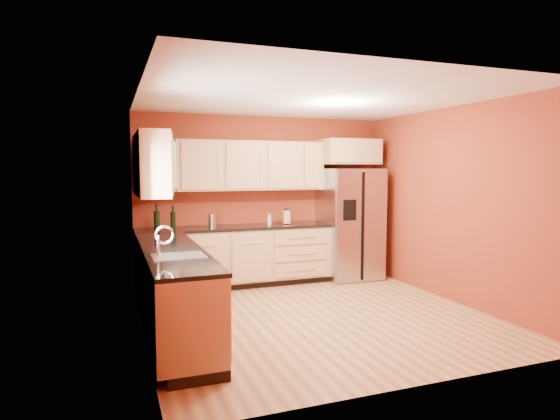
# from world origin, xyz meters

# --- Properties ---
(floor) EXTENTS (4.00, 4.00, 0.00)m
(floor) POSITION_xyz_m (0.00, 0.00, 0.00)
(floor) COLOR #9E5C3D
(floor) RESTS_ON ground
(ceiling) EXTENTS (4.00, 4.00, 0.00)m
(ceiling) POSITION_xyz_m (0.00, 0.00, 2.60)
(ceiling) COLOR silver
(ceiling) RESTS_ON wall_back
(wall_back) EXTENTS (4.00, 0.04, 2.60)m
(wall_back) POSITION_xyz_m (0.00, 2.00, 1.30)
(wall_back) COLOR maroon
(wall_back) RESTS_ON floor
(wall_front) EXTENTS (4.00, 0.04, 2.60)m
(wall_front) POSITION_xyz_m (0.00, -2.00, 1.30)
(wall_front) COLOR maroon
(wall_front) RESTS_ON floor
(wall_left) EXTENTS (0.04, 4.00, 2.60)m
(wall_left) POSITION_xyz_m (-2.00, 0.00, 1.30)
(wall_left) COLOR maroon
(wall_left) RESTS_ON floor
(wall_right) EXTENTS (0.04, 4.00, 2.60)m
(wall_right) POSITION_xyz_m (2.00, 0.00, 1.30)
(wall_right) COLOR maroon
(wall_right) RESTS_ON floor
(base_cabinets_back) EXTENTS (2.90, 0.60, 0.88)m
(base_cabinets_back) POSITION_xyz_m (-0.55, 1.70, 0.44)
(base_cabinets_back) COLOR tan
(base_cabinets_back) RESTS_ON floor
(base_cabinets_left) EXTENTS (0.60, 2.80, 0.88)m
(base_cabinets_left) POSITION_xyz_m (-1.70, 0.00, 0.44)
(base_cabinets_left) COLOR tan
(base_cabinets_left) RESTS_ON floor
(countertop_back) EXTENTS (2.90, 0.62, 0.04)m
(countertop_back) POSITION_xyz_m (-0.55, 1.69, 0.90)
(countertop_back) COLOR black
(countertop_back) RESTS_ON base_cabinets_back
(countertop_left) EXTENTS (0.62, 2.80, 0.04)m
(countertop_left) POSITION_xyz_m (-1.69, 0.00, 0.90)
(countertop_left) COLOR black
(countertop_left) RESTS_ON base_cabinets_left
(upper_cabinets_back) EXTENTS (2.30, 0.33, 0.75)m
(upper_cabinets_back) POSITION_xyz_m (-0.25, 1.83, 1.83)
(upper_cabinets_back) COLOR tan
(upper_cabinets_back) RESTS_ON wall_back
(upper_cabinets_left) EXTENTS (0.33, 1.35, 0.75)m
(upper_cabinets_left) POSITION_xyz_m (-1.83, 0.72, 1.83)
(upper_cabinets_left) COLOR tan
(upper_cabinets_left) RESTS_ON wall_left
(corner_upper_cabinet) EXTENTS (0.67, 0.67, 0.75)m
(corner_upper_cabinet) POSITION_xyz_m (-1.67, 1.67, 1.83)
(corner_upper_cabinet) COLOR tan
(corner_upper_cabinet) RESTS_ON wall_back
(over_fridge_cabinet) EXTENTS (0.92, 0.60, 0.40)m
(over_fridge_cabinet) POSITION_xyz_m (1.35, 1.70, 2.05)
(over_fridge_cabinet) COLOR tan
(over_fridge_cabinet) RESTS_ON wall_back
(refrigerator) EXTENTS (0.90, 0.75, 1.78)m
(refrigerator) POSITION_xyz_m (1.35, 1.62, 0.89)
(refrigerator) COLOR silver
(refrigerator) RESTS_ON floor
(window) EXTENTS (0.03, 0.90, 1.00)m
(window) POSITION_xyz_m (-1.98, -0.50, 1.55)
(window) COLOR white
(window) RESTS_ON wall_left
(sink_faucet) EXTENTS (0.50, 0.42, 0.30)m
(sink_faucet) POSITION_xyz_m (-1.69, -0.50, 1.07)
(sink_faucet) COLOR white
(sink_faucet) RESTS_ON countertop_left
(canister_left) EXTENTS (0.14, 0.14, 0.17)m
(canister_left) POSITION_xyz_m (-0.89, 1.71, 1.01)
(canister_left) COLOR silver
(canister_left) RESTS_ON countertop_back
(canister_right) EXTENTS (0.15, 0.15, 0.19)m
(canister_right) POSITION_xyz_m (-0.89, 1.70, 1.02)
(canister_right) COLOR silver
(canister_right) RESTS_ON countertop_back
(wine_bottle_a) EXTENTS (0.09, 0.09, 0.36)m
(wine_bottle_a) POSITION_xyz_m (-1.69, 1.70, 1.10)
(wine_bottle_a) COLOR black
(wine_bottle_a) RESTS_ON countertop_back
(wine_bottle_b) EXTENTS (0.09, 0.09, 0.33)m
(wine_bottle_b) POSITION_xyz_m (-1.46, 1.72, 1.09)
(wine_bottle_b) COLOR black
(wine_bottle_b) RESTS_ON countertop_back
(knife_block) EXTENTS (0.12, 0.11, 0.20)m
(knife_block) POSITION_xyz_m (0.28, 1.70, 1.02)
(knife_block) COLOR #A77D51
(knife_block) RESTS_ON countertop_back
(soap_dispenser) EXTENTS (0.07, 0.07, 0.18)m
(soap_dispenser) POSITION_xyz_m (-0.01, 1.69, 1.01)
(soap_dispenser) COLOR silver
(soap_dispenser) RESTS_ON countertop_back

